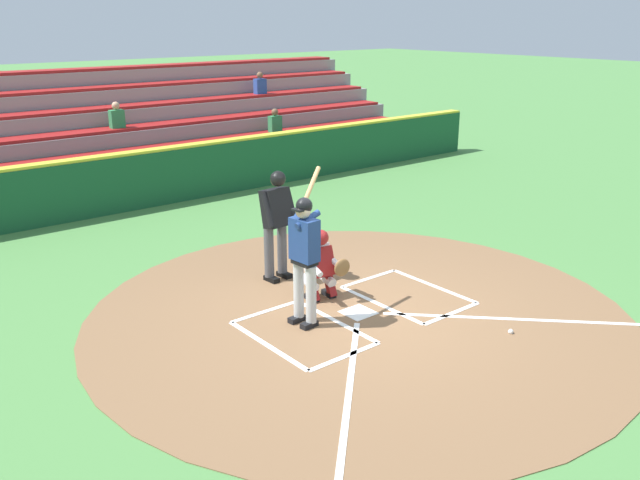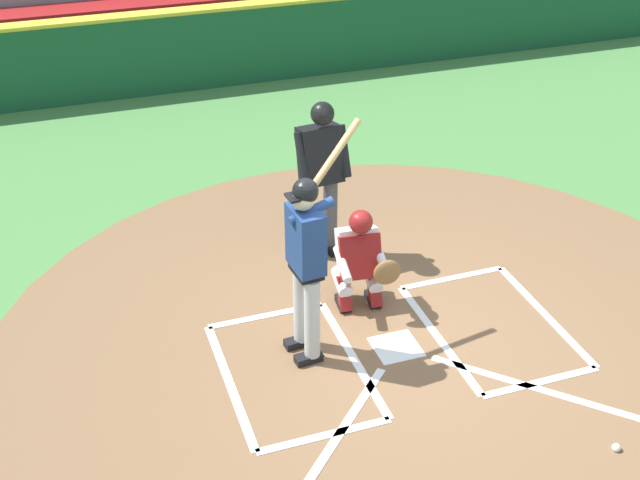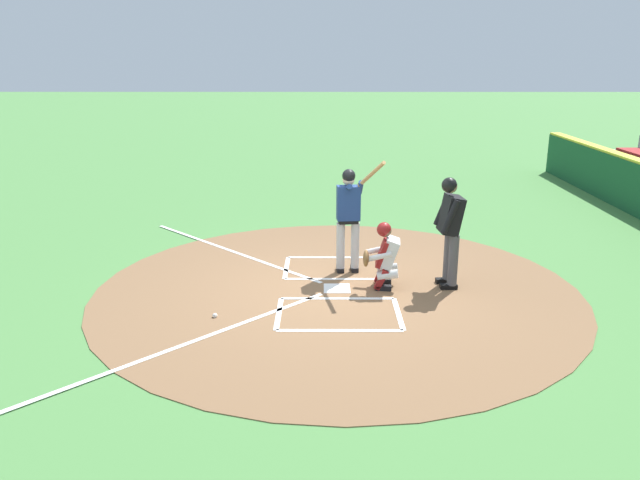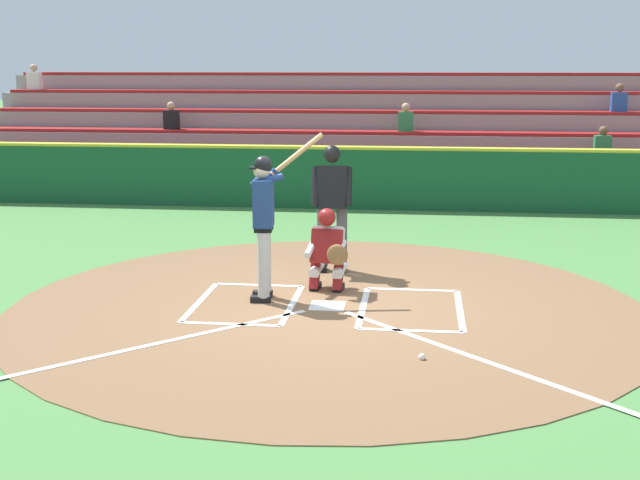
% 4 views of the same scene
% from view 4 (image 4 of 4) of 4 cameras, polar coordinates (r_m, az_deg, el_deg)
% --- Properties ---
extents(ground_plane, '(120.00, 120.00, 0.00)m').
position_cam_4_polar(ground_plane, '(10.69, 0.50, -4.53)').
color(ground_plane, '#4C8442').
extents(dirt_circle, '(8.00, 8.00, 0.01)m').
position_cam_4_polar(dirt_circle, '(10.69, 0.50, -4.50)').
color(dirt_circle, brown).
rests_on(dirt_circle, ground).
extents(home_plate_and_chalk, '(7.93, 4.91, 0.01)m').
position_cam_4_polar(home_plate_and_chalk, '(9.85, -0.06, -5.87)').
color(home_plate_and_chalk, white).
rests_on(home_plate_and_chalk, dirt_circle).
extents(batter, '(0.90, 0.78, 2.13)m').
position_cam_4_polar(batter, '(10.77, -3.76, 1.59)').
color(batter, '#BCBCBC').
rests_on(batter, ground).
extents(catcher, '(0.59, 0.65, 1.13)m').
position_cam_4_polar(catcher, '(11.31, 0.54, -0.54)').
color(catcher, black).
rests_on(catcher, ground).
extents(plate_umpire, '(0.60, 0.44, 1.86)m').
position_cam_4_polar(plate_umpire, '(12.27, 0.82, 2.75)').
color(plate_umpire, '#4C4C51').
rests_on(plate_umpire, ground).
extents(baseball, '(0.07, 0.07, 0.07)m').
position_cam_4_polar(baseball, '(8.87, 6.88, -7.83)').
color(baseball, white).
rests_on(baseball, ground).
extents(backstop_wall, '(22.00, 0.36, 1.31)m').
position_cam_4_polar(backstop_wall, '(17.89, 3.14, 4.21)').
color(backstop_wall, '#19512D').
rests_on(backstop_wall, ground).
extents(bleacher_stand, '(20.00, 5.10, 3.00)m').
position_cam_4_polar(bleacher_stand, '(21.65, 3.80, 6.44)').
color(bleacher_stand, gray).
rests_on(bleacher_stand, ground).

